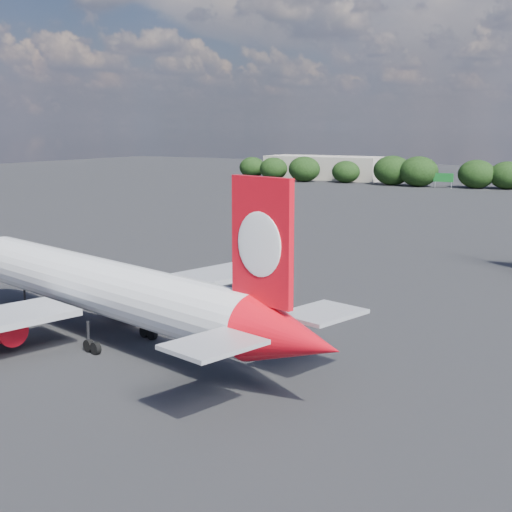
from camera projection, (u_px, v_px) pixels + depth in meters
The scene contains 4 objects.
ground at pixel (331, 249), 108.11m from camera, with size 500.00×500.00×0.00m, color black.
qantas_airliner at pixel (114, 291), 60.51m from camera, with size 46.27×44.27×15.21m.
terminal_building at pixel (326, 168), 251.54m from camera, with size 42.00×16.00×8.00m.
highway_sign at pixel (443, 178), 214.17m from camera, with size 6.00×0.30×4.50m.
Camera 1 is at (45.82, -36.84, 18.46)m, focal length 50.00 mm.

